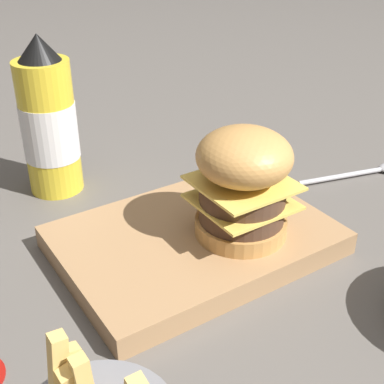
# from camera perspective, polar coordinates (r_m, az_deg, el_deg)

# --- Properties ---
(ground_plane) EXTENTS (6.00, 6.00, 0.00)m
(ground_plane) POSITION_cam_1_polar(r_m,az_deg,el_deg) (0.56, 4.33, -9.69)
(ground_plane) COLOR #5B5651
(serving_board) EXTENTS (0.29, 0.21, 0.03)m
(serving_board) POSITION_cam_1_polar(r_m,az_deg,el_deg) (0.60, 0.00, -5.22)
(serving_board) COLOR #A37A51
(serving_board) RESTS_ON ground_plane
(burger) EXTENTS (0.10, 0.10, 0.12)m
(burger) POSITION_cam_1_polar(r_m,az_deg,el_deg) (0.56, 5.46, 0.98)
(burger) COLOR tan
(burger) RESTS_ON serving_board
(ketchup_bottle) EXTENTS (0.07, 0.07, 0.21)m
(ketchup_bottle) POSITION_cam_1_polar(r_m,az_deg,el_deg) (0.72, -15.02, 7.05)
(ketchup_bottle) COLOR yellow
(ketchup_bottle) RESTS_ON ground_plane
(spoon) EXTENTS (0.17, 0.06, 0.01)m
(spoon) POSITION_cam_1_polar(r_m,az_deg,el_deg) (0.81, 18.81, 2.18)
(spoon) COLOR #B2B2B7
(spoon) RESTS_ON ground_plane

